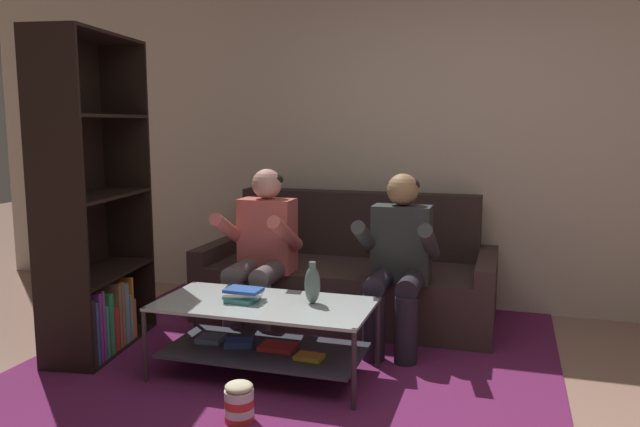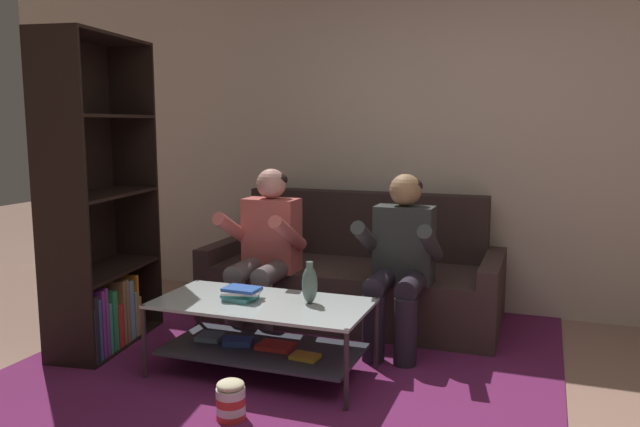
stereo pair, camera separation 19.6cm
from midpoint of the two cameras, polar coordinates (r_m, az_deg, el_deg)
The scene contains 10 objects.
back_partition at distance 5.02m, azimuth 13.20°, elevation 7.84°, with size 8.40×0.12×2.90m, color beige.
couch at distance 4.75m, azimuth 4.28°, elevation -6.01°, with size 2.17×0.90×0.93m.
person_seated_left at distance 4.34m, azimuth -3.74°, elevation -2.90°, with size 0.50×0.58×1.15m.
person_seated_right at distance 4.05m, azimuth 8.75°, elevation -3.84°, with size 0.50×0.58×1.14m.
coffee_table at distance 3.71m, azimuth -3.85°, elevation -10.30°, with size 1.25×0.62×0.44m.
area_rug at distance 4.19m, azimuth 0.17°, elevation -12.17°, with size 3.17×3.17×0.01m.
vase at distance 3.59m, azimuth 0.62°, elevation -6.46°, with size 0.09×0.09×0.24m.
book_stack at distance 3.69m, azimuth -5.69°, elevation -7.30°, with size 0.25×0.21×0.08m.
bookshelf at distance 4.28m, azimuth -18.69°, elevation -1.98°, with size 0.49×0.96×2.02m.
popcorn_tub at distance 3.25m, azimuth -6.38°, elevation -16.63°, with size 0.15×0.15×0.21m.
Camera 2 is at (0.70, -2.49, 1.47)m, focal length 35.00 mm.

